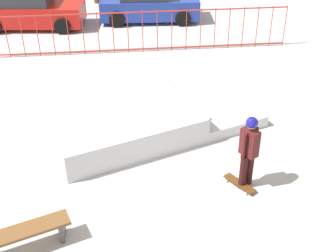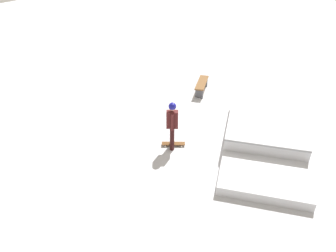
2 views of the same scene
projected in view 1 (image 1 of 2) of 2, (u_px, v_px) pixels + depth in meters
ground_plane at (151, 148)px, 10.99m from camera, size 60.00×60.00×0.00m
skate_ramp at (140, 121)px, 11.47m from camera, size 5.96×4.24×0.74m
skater at (249, 147)px, 9.24m from camera, size 0.39×0.44×1.73m
skateboard at (240, 183)px, 9.70m from camera, size 0.61×0.78×0.09m
perimeter_fence at (135, 31)px, 15.75m from camera, size 10.96×0.12×1.50m
park_bench at (26, 234)px, 8.05m from camera, size 1.64×0.91×0.48m
parked_car_red at (31, 9)px, 18.01m from camera, size 4.26×2.28×1.60m
parked_car_blue at (148, 3)px, 18.74m from camera, size 4.20×2.14×1.60m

